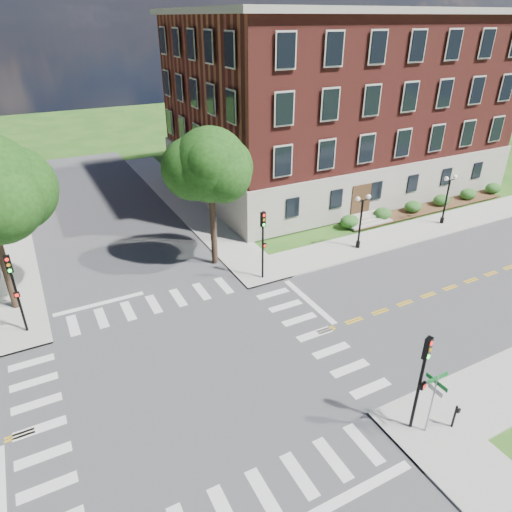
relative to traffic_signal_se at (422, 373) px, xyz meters
name	(u,v)px	position (x,y,z in m)	size (l,w,h in m)	color
ground	(195,375)	(-7.14, 7.49, -3.19)	(160.00, 160.00, 0.00)	#224E16
road_ew	(195,375)	(-7.14, 7.49, -3.18)	(90.00, 12.00, 0.01)	#3D3D3F
road_ns	(195,375)	(-7.14, 7.49, -3.18)	(12.00, 90.00, 0.01)	#3D3D3F
sidewalk_ne	(294,215)	(8.24, 22.86, -3.13)	(34.00, 34.00, 0.12)	#9E9B93
crosswalk_east	(315,334)	(0.06, 7.49, -3.19)	(2.20, 10.20, 0.02)	silver
stop_bar_east	(309,301)	(1.66, 10.49, -3.19)	(0.40, 5.50, 0.00)	silver
main_building	(335,102)	(16.86, 29.48, 5.15)	(30.60, 22.40, 16.50)	#9E988B
shrub_row	(426,210)	(19.86, 18.29, -3.19)	(18.00, 2.00, 1.30)	#28511B
tree_d	(210,165)	(-1.61, 17.91, 4.12)	(4.97, 4.97, 9.71)	black
traffic_signal_se	(422,373)	(0.00, 0.00, 0.00)	(0.37, 0.43, 4.80)	black
traffic_signal_ne	(263,237)	(0.39, 14.29, 0.00)	(0.37, 0.44, 4.80)	black
traffic_signal_nw	(14,284)	(-14.33, 15.24, 0.00)	(0.34, 0.38, 4.80)	black
twin_lamp_west	(361,219)	(9.09, 14.93, -0.66)	(1.36, 0.36, 4.23)	black
twin_lamp_east	(447,197)	(18.54, 15.30, -0.66)	(1.36, 0.36, 4.23)	black
street_sign_pole	(434,393)	(0.41, -0.45, -0.88)	(1.10, 1.10, 3.10)	gray
push_button_post	(455,416)	(1.59, -0.85, -2.39)	(0.14, 0.21, 1.20)	black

